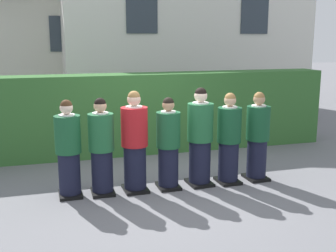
{
  "coord_description": "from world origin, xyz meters",
  "views": [
    {
      "loc": [
        -1.9,
        -6.49,
        2.47
      ],
      "look_at": [
        0.0,
        0.0,
        1.05
      ],
      "focal_mm": 45.43,
      "sensor_mm": 36.0,
      "label": 1
    }
  ],
  "objects_px": {
    "student_in_red_blazer": "(135,144)",
    "student_front_row_4": "(200,139)",
    "student_front_row_5": "(229,141)",
    "student_front_row_6": "(257,138)",
    "student_front_row_0": "(68,151)",
    "student_front_row_1": "(102,149)",
    "student_front_row_3": "(168,146)"
  },
  "relations": [
    {
      "from": "student_front_row_1",
      "to": "student_front_row_4",
      "type": "xyz_separation_m",
      "value": [
        1.65,
        -0.02,
        0.05
      ]
    },
    {
      "from": "student_front_row_5",
      "to": "student_front_row_4",
      "type": "bearing_deg",
      "value": 174.25
    },
    {
      "from": "student_front_row_0",
      "to": "student_front_row_1",
      "type": "bearing_deg",
      "value": -3.77
    },
    {
      "from": "student_in_red_blazer",
      "to": "student_front_row_4",
      "type": "height_order",
      "value": "student_front_row_4"
    },
    {
      "from": "student_front_row_3",
      "to": "student_front_row_5",
      "type": "relative_size",
      "value": 0.98
    },
    {
      "from": "student_front_row_5",
      "to": "student_front_row_6",
      "type": "bearing_deg",
      "value": 2.69
    },
    {
      "from": "student_front_row_0",
      "to": "student_front_row_1",
      "type": "xyz_separation_m",
      "value": [
        0.51,
        -0.03,
        0.01
      ]
    },
    {
      "from": "student_front_row_0",
      "to": "student_in_red_blazer",
      "type": "relative_size",
      "value": 0.94
    },
    {
      "from": "student_front_row_5",
      "to": "student_front_row_3",
      "type": "bearing_deg",
      "value": 178.29
    },
    {
      "from": "student_front_row_0",
      "to": "student_front_row_6",
      "type": "xyz_separation_m",
      "value": [
        3.21,
        -0.08,
        0.01
      ]
    },
    {
      "from": "student_front_row_3",
      "to": "student_front_row_5",
      "type": "height_order",
      "value": "student_front_row_5"
    },
    {
      "from": "student_front_row_1",
      "to": "student_front_row_3",
      "type": "distance_m",
      "value": 1.09
    },
    {
      "from": "student_front_row_0",
      "to": "student_front_row_1",
      "type": "height_order",
      "value": "student_front_row_1"
    },
    {
      "from": "student_in_red_blazer",
      "to": "student_front_row_3",
      "type": "relative_size",
      "value": 1.08
    },
    {
      "from": "student_in_red_blazer",
      "to": "student_front_row_0",
      "type": "bearing_deg",
      "value": 177.35
    },
    {
      "from": "student_front_row_0",
      "to": "student_in_red_blazer",
      "type": "xyz_separation_m",
      "value": [
        1.04,
        -0.05,
        0.05
      ]
    },
    {
      "from": "student_in_red_blazer",
      "to": "student_front_row_4",
      "type": "xyz_separation_m",
      "value": [
        1.12,
        -0.01,
        0.01
      ]
    },
    {
      "from": "student_in_red_blazer",
      "to": "student_front_row_5",
      "type": "bearing_deg",
      "value": -2.03
    },
    {
      "from": "student_in_red_blazer",
      "to": "student_front_row_3",
      "type": "height_order",
      "value": "student_in_red_blazer"
    },
    {
      "from": "student_front_row_1",
      "to": "student_front_row_3",
      "type": "height_order",
      "value": "student_front_row_1"
    },
    {
      "from": "student_front_row_1",
      "to": "student_in_red_blazer",
      "type": "relative_size",
      "value": 0.94
    },
    {
      "from": "student_front_row_3",
      "to": "student_front_row_4",
      "type": "bearing_deg",
      "value": 1.94
    },
    {
      "from": "student_front_row_4",
      "to": "student_front_row_6",
      "type": "xyz_separation_m",
      "value": [
        1.06,
        -0.02,
        -0.05
      ]
    },
    {
      "from": "student_front_row_0",
      "to": "student_front_row_4",
      "type": "distance_m",
      "value": 2.16
    },
    {
      "from": "student_front_row_1",
      "to": "student_front_row_4",
      "type": "height_order",
      "value": "student_front_row_4"
    },
    {
      "from": "student_front_row_0",
      "to": "student_front_row_3",
      "type": "bearing_deg",
      "value": -2.65
    },
    {
      "from": "student_front_row_3",
      "to": "student_front_row_6",
      "type": "distance_m",
      "value": 1.62
    },
    {
      "from": "student_in_red_blazer",
      "to": "student_front_row_5",
      "type": "xyz_separation_m",
      "value": [
        1.62,
        -0.06,
        -0.04
      ]
    },
    {
      "from": "student_front_row_0",
      "to": "student_front_row_6",
      "type": "distance_m",
      "value": 3.22
    },
    {
      "from": "student_front_row_0",
      "to": "student_front_row_4",
      "type": "xyz_separation_m",
      "value": [
        2.16,
        -0.05,
        0.06
      ]
    },
    {
      "from": "student_front_row_0",
      "to": "student_front_row_5",
      "type": "distance_m",
      "value": 2.66
    },
    {
      "from": "student_front_row_0",
      "to": "student_front_row_4",
      "type": "relative_size",
      "value": 0.93
    }
  ]
}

